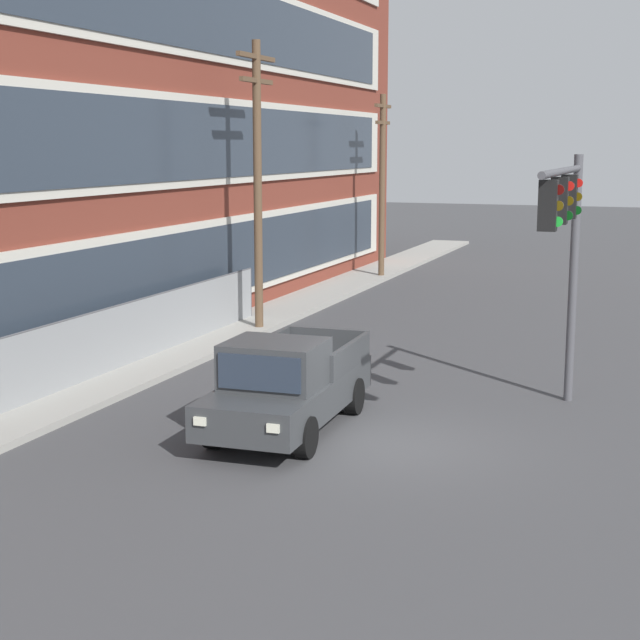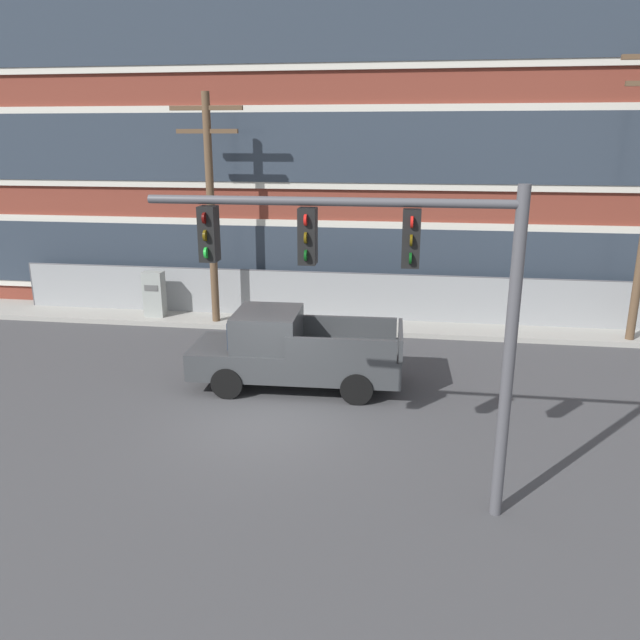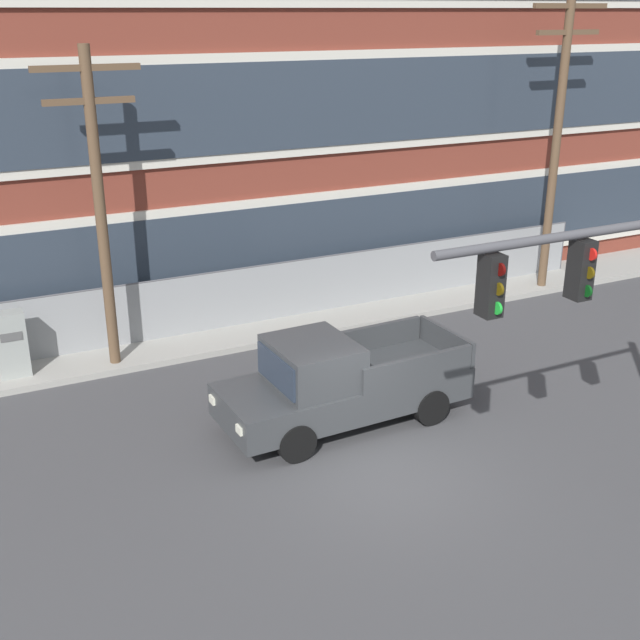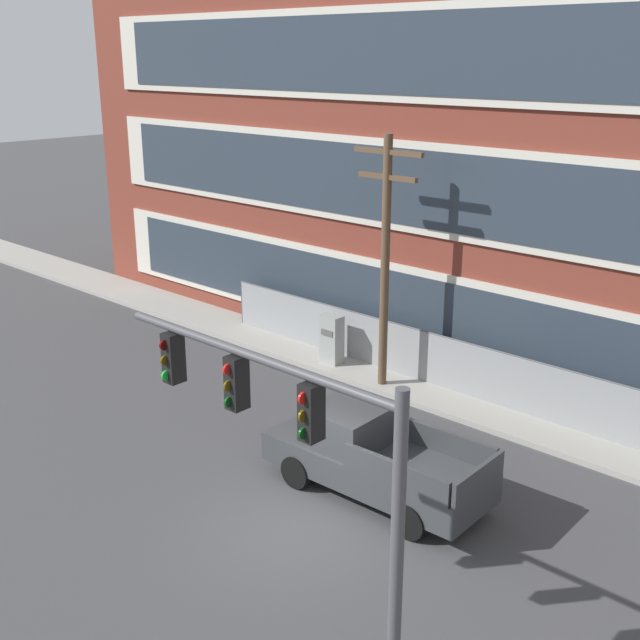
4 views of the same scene
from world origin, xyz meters
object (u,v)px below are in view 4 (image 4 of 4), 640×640
Objects in this scene: traffic_signal_mast at (295,443)px; utility_pole_near_corner at (385,253)px; electrical_cabinet at (332,341)px; pickup_truck_dark_grey at (372,456)px.

utility_pole_near_corner is (-6.24, 10.15, 0.13)m from traffic_signal_mast.
utility_pole_near_corner is 4.34× the size of electrical_cabinet.
electrical_cabinet is at bearing 129.35° from traffic_signal_mast.
utility_pole_near_corner is (-3.64, 5.01, 3.30)m from pickup_truck_dark_grey.
electrical_cabinet is at bearing 138.42° from pickup_truck_dark_grey.
pickup_truck_dark_grey is 7.01m from utility_pole_near_corner.
traffic_signal_mast is 3.40× the size of electrical_cabinet.
pickup_truck_dark_grey is 0.72× the size of utility_pole_near_corner.
pickup_truck_dark_grey is at bearing -53.99° from utility_pole_near_corner.
utility_pole_near_corner reaches higher than traffic_signal_mast.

